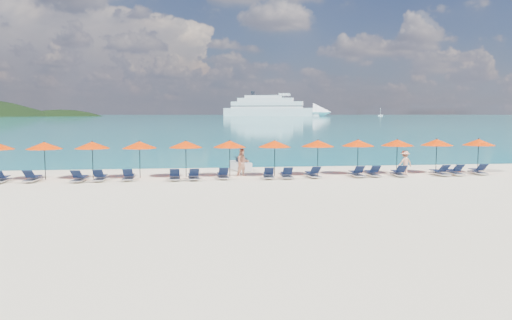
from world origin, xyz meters
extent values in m
plane|color=beige|center=(0.00, 0.00, 0.00)|extent=(1400.00, 1400.00, 0.00)
cube|color=#1FA9B2|center=(0.00, 660.00, 0.01)|extent=(1600.00, 1300.00, 0.01)
ellipsoid|color=black|center=(-150.00, 560.00, -35.00)|extent=(162.00, 126.00, 85.50)
cube|color=white|center=(84.33, 546.09, 4.67)|extent=(103.46, 50.15, 9.35)
cone|color=white|center=(142.87, 526.64, 4.67)|extent=(26.00, 26.00, 20.56)
cube|color=white|center=(82.55, 546.67, 13.08)|extent=(83.06, 41.01, 7.48)
cube|color=white|center=(80.78, 547.26, 18.69)|extent=(64.91, 33.40, 4.67)
cube|color=white|center=(79.01, 547.85, 22.43)|extent=(44.51, 24.26, 3.27)
cube|color=black|center=(82.55, 546.67, 11.68)|extent=(84.10, 41.51, 0.84)
cube|color=black|center=(82.55, 546.67, 14.95)|extent=(82.03, 40.50, 0.84)
cylinder|color=black|center=(66.77, 551.92, 26.17)|extent=(4.11, 4.11, 5.14)
cube|color=white|center=(134.57, 522.80, 0.90)|extent=(6.73, 2.24, 1.79)
cylinder|color=white|center=(134.57, 522.80, 6.73)|extent=(0.40, 0.40, 11.22)
cube|color=white|center=(221.83, 553.01, 0.73)|extent=(5.45, 1.82, 1.45)
cylinder|color=white|center=(221.83, 553.01, 5.45)|extent=(0.33, 0.33, 9.09)
cube|color=silver|center=(-0.39, 8.35, 0.31)|extent=(1.38, 2.59, 0.56)
cube|color=black|center=(-0.35, 8.15, 0.72)|extent=(0.70, 1.10, 0.36)
cylinder|color=black|center=(-0.51, 8.95, 0.87)|extent=(0.56, 0.17, 0.06)
imported|color=tan|center=(-0.63, 5.18, 0.74)|extent=(0.60, 0.46, 1.47)
imported|color=tan|center=(-0.56, 5.13, 0.85)|extent=(0.88, 0.57, 1.71)
imported|color=tan|center=(9.76, 4.44, 0.78)|extent=(1.09, 0.69, 1.55)
cylinder|color=black|center=(-12.32, 4.93, 1.10)|extent=(0.05, 0.05, 2.20)
cone|color=#E53200|center=(-12.32, 4.93, 2.02)|extent=(2.10, 2.10, 0.42)
sphere|color=black|center=(-12.32, 4.93, 2.24)|extent=(0.08, 0.08, 0.08)
cylinder|color=black|center=(-9.61, 5.07, 1.10)|extent=(0.05, 0.05, 2.20)
cone|color=#E53200|center=(-9.61, 5.07, 2.02)|extent=(2.10, 2.10, 0.42)
sphere|color=black|center=(-9.61, 5.07, 2.24)|extent=(0.08, 0.08, 0.08)
cylinder|color=black|center=(-6.83, 4.95, 1.10)|extent=(0.05, 0.05, 2.20)
cone|color=#E53200|center=(-6.83, 4.95, 2.02)|extent=(2.10, 2.10, 0.42)
sphere|color=black|center=(-6.83, 4.95, 2.24)|extent=(0.08, 0.08, 0.08)
cylinder|color=black|center=(-4.07, 5.14, 1.10)|extent=(0.05, 0.05, 2.20)
cone|color=#E53200|center=(-4.07, 5.14, 2.02)|extent=(2.10, 2.10, 0.42)
sphere|color=black|center=(-4.07, 5.14, 2.24)|extent=(0.08, 0.08, 0.08)
cylinder|color=black|center=(-1.38, 5.04, 1.10)|extent=(0.05, 0.05, 2.20)
cone|color=#E53200|center=(-1.38, 5.04, 2.02)|extent=(2.10, 2.10, 0.42)
sphere|color=black|center=(-1.38, 5.04, 2.24)|extent=(0.08, 0.08, 0.08)
cylinder|color=black|center=(1.42, 4.91, 1.10)|extent=(0.05, 0.05, 2.20)
cone|color=#E53200|center=(1.42, 4.91, 2.02)|extent=(2.10, 2.10, 0.42)
sphere|color=black|center=(1.42, 4.91, 2.24)|extent=(0.08, 0.08, 0.08)
cylinder|color=black|center=(4.20, 4.98, 1.10)|extent=(0.05, 0.05, 2.20)
cone|color=#E53200|center=(4.20, 4.98, 2.02)|extent=(2.10, 2.10, 0.42)
sphere|color=black|center=(4.20, 4.98, 2.24)|extent=(0.08, 0.08, 0.08)
cylinder|color=black|center=(6.86, 5.10, 1.10)|extent=(0.05, 0.05, 2.20)
cone|color=#E53200|center=(6.86, 5.10, 2.02)|extent=(2.10, 2.10, 0.42)
sphere|color=black|center=(6.86, 5.10, 2.24)|extent=(0.08, 0.08, 0.08)
cylinder|color=black|center=(9.49, 5.09, 1.10)|extent=(0.05, 0.05, 2.20)
cone|color=#E53200|center=(9.49, 5.09, 2.02)|extent=(2.10, 2.10, 0.42)
sphere|color=black|center=(9.49, 5.09, 2.24)|extent=(0.08, 0.08, 0.08)
cylinder|color=black|center=(12.19, 5.09, 1.10)|extent=(0.05, 0.05, 2.20)
cone|color=#E53200|center=(12.19, 5.09, 2.02)|extent=(2.10, 2.10, 0.42)
sphere|color=black|center=(12.19, 5.09, 2.24)|extent=(0.08, 0.08, 0.08)
cylinder|color=black|center=(14.99, 4.88, 1.10)|extent=(0.05, 0.05, 2.20)
cone|color=#E53200|center=(14.99, 4.88, 2.02)|extent=(2.10, 2.10, 0.42)
sphere|color=black|center=(14.99, 4.88, 2.24)|extent=(0.08, 0.08, 0.08)
cube|color=silver|center=(-14.41, 3.91, 0.14)|extent=(0.71, 1.73, 0.06)
cube|color=black|center=(-14.43, 4.16, 0.30)|extent=(0.61, 1.13, 0.04)
cube|color=silver|center=(-12.76, 3.98, 0.14)|extent=(0.72, 1.73, 0.06)
cube|color=black|center=(-12.74, 4.23, 0.30)|extent=(0.61, 1.13, 0.04)
cube|color=black|center=(-12.79, 3.43, 0.55)|extent=(0.58, 0.57, 0.43)
cube|color=silver|center=(-10.08, 3.61, 0.14)|extent=(0.78, 1.75, 0.06)
cube|color=black|center=(-10.06, 3.86, 0.30)|extent=(0.65, 1.15, 0.04)
cube|color=black|center=(-10.13, 3.06, 0.55)|extent=(0.60, 0.59, 0.43)
cube|color=silver|center=(-8.97, 3.80, 0.14)|extent=(0.66, 1.71, 0.06)
cube|color=black|center=(-8.97, 4.05, 0.30)|extent=(0.57, 1.11, 0.04)
cube|color=black|center=(-8.98, 3.25, 0.55)|extent=(0.56, 0.55, 0.43)
cube|color=silver|center=(-7.38, 3.92, 0.14)|extent=(0.66, 1.72, 0.06)
cube|color=black|center=(-7.39, 4.17, 0.30)|extent=(0.58, 1.11, 0.04)
cube|color=black|center=(-7.36, 3.38, 0.55)|extent=(0.56, 0.55, 0.43)
cube|color=silver|center=(-4.71, 3.63, 0.14)|extent=(0.66, 1.72, 0.06)
cube|color=black|center=(-4.72, 3.88, 0.30)|extent=(0.58, 1.11, 0.04)
cube|color=black|center=(-4.70, 3.08, 0.55)|extent=(0.56, 0.55, 0.43)
cube|color=silver|center=(-3.62, 3.63, 0.14)|extent=(0.73, 1.74, 0.06)
cube|color=black|center=(-3.64, 3.88, 0.30)|extent=(0.62, 1.13, 0.04)
cube|color=black|center=(-3.59, 3.09, 0.55)|extent=(0.58, 0.57, 0.43)
cube|color=silver|center=(-1.89, 3.91, 0.14)|extent=(0.67, 1.72, 0.06)
cube|color=black|center=(-1.89, 4.16, 0.30)|extent=(0.58, 1.12, 0.04)
cube|color=black|center=(-1.87, 3.36, 0.55)|extent=(0.57, 0.55, 0.43)
cube|color=silver|center=(0.84, 3.67, 0.14)|extent=(0.79, 1.76, 0.06)
cube|color=black|center=(0.87, 3.92, 0.30)|extent=(0.66, 1.15, 0.04)
cube|color=black|center=(0.79, 3.12, 0.55)|extent=(0.60, 0.59, 0.43)
cube|color=silver|center=(1.93, 3.62, 0.14)|extent=(0.71, 1.73, 0.06)
cube|color=black|center=(1.95, 3.87, 0.30)|extent=(0.61, 1.13, 0.04)
cube|color=black|center=(1.90, 3.08, 0.55)|extent=(0.58, 0.56, 0.43)
cube|color=silver|center=(3.58, 3.77, 0.14)|extent=(0.73, 1.74, 0.06)
cube|color=black|center=(3.56, 4.02, 0.30)|extent=(0.62, 1.14, 0.04)
cube|color=black|center=(3.62, 3.22, 0.55)|extent=(0.59, 0.57, 0.43)
cube|color=silver|center=(6.34, 3.77, 0.14)|extent=(0.65, 1.71, 0.06)
cube|color=black|center=(6.34, 4.02, 0.30)|extent=(0.57, 1.11, 0.04)
cube|color=black|center=(6.33, 3.22, 0.55)|extent=(0.56, 0.55, 0.43)
cube|color=silver|center=(7.40, 3.86, 0.14)|extent=(0.71, 1.73, 0.06)
cube|color=black|center=(7.41, 4.11, 0.30)|extent=(0.61, 1.13, 0.04)
cube|color=black|center=(7.37, 3.31, 0.55)|extent=(0.58, 0.57, 0.43)
cube|color=silver|center=(9.04, 3.74, 0.14)|extent=(0.77, 1.75, 0.06)
cube|color=black|center=(9.07, 3.99, 0.30)|extent=(0.65, 1.15, 0.04)
cube|color=black|center=(8.99, 3.19, 0.55)|extent=(0.60, 0.58, 0.43)
cube|color=silver|center=(11.72, 3.71, 0.14)|extent=(0.71, 1.73, 0.06)
cube|color=black|center=(11.71, 3.96, 0.30)|extent=(0.61, 1.13, 0.04)
cube|color=black|center=(11.75, 3.16, 0.55)|extent=(0.58, 0.56, 0.43)
cube|color=silver|center=(12.77, 3.81, 0.14)|extent=(0.68, 1.72, 0.06)
cube|color=black|center=(12.78, 4.06, 0.30)|extent=(0.59, 1.12, 0.04)
cube|color=black|center=(12.75, 3.26, 0.55)|extent=(0.57, 0.56, 0.43)
cube|color=silver|center=(14.48, 4.00, 0.14)|extent=(0.77, 1.75, 0.06)
cube|color=black|center=(14.50, 4.25, 0.30)|extent=(0.65, 1.15, 0.04)
cube|color=black|center=(14.43, 3.45, 0.55)|extent=(0.60, 0.58, 0.43)
camera|label=1|loc=(-3.68, -25.66, 3.94)|focal=35.00mm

